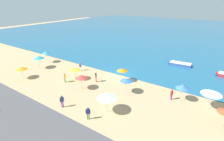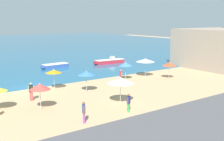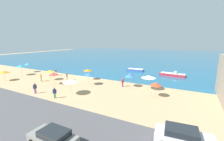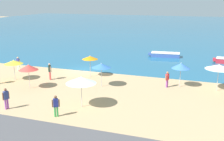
{
  "view_description": "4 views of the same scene",
  "coord_description": "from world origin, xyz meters",
  "px_view_note": "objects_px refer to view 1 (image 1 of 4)",
  "views": [
    {
      "loc": [
        15.49,
        -25.08,
        12.97
      ],
      "look_at": [
        0.61,
        -3.34,
        2.19
      ],
      "focal_mm": 28.0,
      "sensor_mm": 36.0,
      "label": 1
    },
    {
      "loc": [
        -10.78,
        -30.83,
        7.92
      ],
      "look_at": [
        9.96,
        -1.75,
        1.31
      ],
      "focal_mm": 45.0,
      "sensor_mm": 36.0,
      "label": 2
    },
    {
      "loc": [
        20.96,
        -27.42,
        8.44
      ],
      "look_at": [
        6.29,
        0.53,
        2.0
      ],
      "focal_mm": 24.0,
      "sensor_mm": 36.0,
      "label": 3
    },
    {
      "loc": [
        14.04,
        -29.57,
        8.48
      ],
      "look_at": [
        4.9,
        -3.7,
        1.37
      ],
      "focal_mm": 45.0,
      "sensor_mm": 36.0,
      "label": 4
    }
  ],
  "objects_px": {
    "beach_umbrella_5": "(183,87)",
    "bather_1": "(65,77)",
    "beach_umbrella_9": "(81,77)",
    "beach_umbrella_8": "(46,53)",
    "bather_0": "(62,101)",
    "beach_umbrella_0": "(75,69)",
    "beach_umbrella_10": "(38,57)",
    "bather_5": "(96,76)",
    "beach_umbrella_7": "(212,93)",
    "bather_2": "(172,94)",
    "beach_umbrella_4": "(107,96)",
    "beach_umbrella_3": "(21,68)",
    "skiff_offshore": "(180,64)",
    "bather_3": "(88,113)",
    "bather_4": "(80,66)",
    "beach_umbrella_1": "(122,70)",
    "beach_umbrella_2": "(126,80)"
  },
  "relations": [
    {
      "from": "beach_umbrella_7",
      "to": "beach_umbrella_4",
      "type": "bearing_deg",
      "value": -142.53
    },
    {
      "from": "beach_umbrella_3",
      "to": "bather_4",
      "type": "xyz_separation_m",
      "value": [
        5.86,
        8.37,
        -0.96
      ]
    },
    {
      "from": "beach_umbrella_5",
      "to": "beach_umbrella_9",
      "type": "height_order",
      "value": "beach_umbrella_5"
    },
    {
      "from": "beach_umbrella_3",
      "to": "beach_umbrella_4",
      "type": "bearing_deg",
      "value": 1.01
    },
    {
      "from": "beach_umbrella_2",
      "to": "bather_1",
      "type": "xyz_separation_m",
      "value": [
        -10.28,
        -2.7,
        -1.16
      ]
    },
    {
      "from": "bather_1",
      "to": "skiff_offshore",
      "type": "xyz_separation_m",
      "value": [
        13.92,
        19.01,
        -0.58
      ]
    },
    {
      "from": "bather_3",
      "to": "bather_5",
      "type": "xyz_separation_m",
      "value": [
        -5.58,
        8.25,
        0.1
      ]
    },
    {
      "from": "beach_umbrella_1",
      "to": "beach_umbrella_7",
      "type": "bearing_deg",
      "value": -2.46
    },
    {
      "from": "beach_umbrella_7",
      "to": "beach_umbrella_10",
      "type": "xyz_separation_m",
      "value": [
        -30.18,
        -3.49,
        0.0
      ]
    },
    {
      "from": "beach_umbrella_4",
      "to": "bather_5",
      "type": "xyz_separation_m",
      "value": [
        -6.51,
        5.86,
        -1.21
      ]
    },
    {
      "from": "beach_umbrella_9",
      "to": "bather_5",
      "type": "bearing_deg",
      "value": 84.5
    },
    {
      "from": "beach_umbrella_1",
      "to": "skiff_offshore",
      "type": "relative_size",
      "value": 0.52
    },
    {
      "from": "bather_1",
      "to": "beach_umbrella_3",
      "type": "bearing_deg",
      "value": -156.98
    },
    {
      "from": "beach_umbrella_3",
      "to": "beach_umbrella_4",
      "type": "relative_size",
      "value": 0.85
    },
    {
      "from": "beach_umbrella_9",
      "to": "beach_umbrella_10",
      "type": "distance_m",
      "value": 13.21
    },
    {
      "from": "bather_1",
      "to": "bather_4",
      "type": "bearing_deg",
      "value": 105.67
    },
    {
      "from": "beach_umbrella_5",
      "to": "beach_umbrella_10",
      "type": "xyz_separation_m",
      "value": [
        -26.75,
        -3.52,
        0.19
      ]
    },
    {
      "from": "beach_umbrella_9",
      "to": "bather_0",
      "type": "relative_size",
      "value": 1.4
    },
    {
      "from": "beach_umbrella_4",
      "to": "bather_1",
      "type": "height_order",
      "value": "beach_umbrella_4"
    },
    {
      "from": "beach_umbrella_4",
      "to": "bather_3",
      "type": "xyz_separation_m",
      "value": [
        -0.94,
        -2.4,
        -1.31
      ]
    },
    {
      "from": "bather_2",
      "to": "beach_umbrella_7",
      "type": "bearing_deg",
      "value": 6.06
    },
    {
      "from": "beach_umbrella_3",
      "to": "bather_3",
      "type": "bearing_deg",
      "value": -6.91
    },
    {
      "from": "beach_umbrella_1",
      "to": "bather_2",
      "type": "bearing_deg",
      "value": -6.98
    },
    {
      "from": "beach_umbrella_7",
      "to": "beach_umbrella_8",
      "type": "bearing_deg",
      "value": -179.16
    },
    {
      "from": "beach_umbrella_7",
      "to": "bather_1",
      "type": "relative_size",
      "value": 1.53
    },
    {
      "from": "beach_umbrella_0",
      "to": "bather_0",
      "type": "height_order",
      "value": "beach_umbrella_0"
    },
    {
      "from": "beach_umbrella_4",
      "to": "bather_4",
      "type": "bearing_deg",
      "value": 146.65
    },
    {
      "from": "bather_0",
      "to": "beach_umbrella_5",
      "type": "bearing_deg",
      "value": 40.24
    },
    {
      "from": "beach_umbrella_0",
      "to": "bather_5",
      "type": "distance_m",
      "value": 3.86
    },
    {
      "from": "beach_umbrella_10",
      "to": "bather_4",
      "type": "bearing_deg",
      "value": 25.57
    },
    {
      "from": "skiff_offshore",
      "to": "beach_umbrella_3",
      "type": "bearing_deg",
      "value": -133.84
    },
    {
      "from": "bather_2",
      "to": "beach_umbrella_4",
      "type": "bearing_deg",
      "value": -127.53
    },
    {
      "from": "beach_umbrella_3",
      "to": "beach_umbrella_8",
      "type": "distance_m",
      "value": 8.52
    },
    {
      "from": "beach_umbrella_3",
      "to": "skiff_offshore",
      "type": "distance_m",
      "value": 30.72
    },
    {
      "from": "beach_umbrella_3",
      "to": "bather_3",
      "type": "relative_size",
      "value": 1.33
    },
    {
      "from": "beach_umbrella_4",
      "to": "bather_1",
      "type": "distance_m",
      "value": 11.19
    },
    {
      "from": "beach_umbrella_5",
      "to": "bather_1",
      "type": "bearing_deg",
      "value": -163.83
    },
    {
      "from": "beach_umbrella_5",
      "to": "bather_0",
      "type": "xyz_separation_m",
      "value": [
        -12.18,
        -10.31,
        -1.17
      ]
    },
    {
      "from": "beach_umbrella_2",
      "to": "bather_0",
      "type": "relative_size",
      "value": 1.39
    },
    {
      "from": "beach_umbrella_2",
      "to": "beach_umbrella_4",
      "type": "bearing_deg",
      "value": -85.09
    },
    {
      "from": "beach_umbrella_7",
      "to": "bather_1",
      "type": "distance_m",
      "value": 21.66
    },
    {
      "from": "beach_umbrella_0",
      "to": "bather_3",
      "type": "height_order",
      "value": "beach_umbrella_0"
    },
    {
      "from": "bather_3",
      "to": "bather_4",
      "type": "relative_size",
      "value": 0.98
    },
    {
      "from": "bather_3",
      "to": "skiff_offshore",
      "type": "bearing_deg",
      "value": 80.39
    },
    {
      "from": "bather_4",
      "to": "bather_5",
      "type": "distance_m",
      "value": 6.12
    },
    {
      "from": "beach_umbrella_1",
      "to": "beach_umbrella_9",
      "type": "height_order",
      "value": "beach_umbrella_9"
    },
    {
      "from": "beach_umbrella_7",
      "to": "beach_umbrella_10",
      "type": "distance_m",
      "value": 30.38
    },
    {
      "from": "beach_umbrella_8",
      "to": "bather_0",
      "type": "distance_m",
      "value": 19.1
    },
    {
      "from": "beach_umbrella_9",
      "to": "beach_umbrella_8",
      "type": "bearing_deg",
      "value": 162.37
    },
    {
      "from": "beach_umbrella_1",
      "to": "beach_umbrella_5",
      "type": "bearing_deg",
      "value": -3.14
    }
  ]
}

